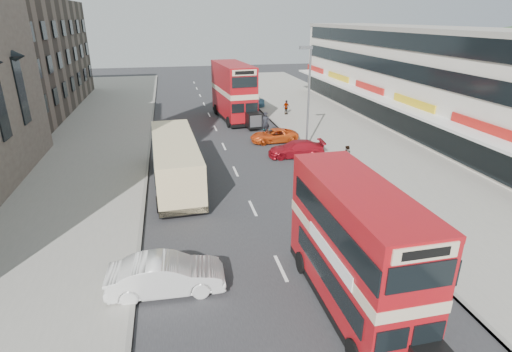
{
  "coord_description": "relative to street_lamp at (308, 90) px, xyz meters",
  "views": [
    {
      "loc": [
        -4.15,
        -12.15,
        10.16
      ],
      "look_at": [
        -0.2,
        6.18,
        2.71
      ],
      "focal_mm": 28.18,
      "sensor_mm": 36.0,
      "label": 1
    }
  ],
  "objects": [
    {
      "name": "pavement_right",
      "position": [
        5.48,
        2.0,
        -4.71
      ],
      "size": [
        12.0,
        90.0,
        0.15
      ],
      "primitive_type": "cube",
      "color": "gray",
      "rests_on": "ground"
    },
    {
      "name": "car_right_c",
      "position": [
        -1.75,
        16.43,
        -4.08
      ],
      "size": [
        4.19,
        1.75,
        1.42
      ],
      "primitive_type": "imported",
      "rotation": [
        0.0,
        0.0,
        -1.55
      ],
      "color": "#5A92B4",
      "rests_on": "ground"
    },
    {
      "name": "cyclist",
      "position": [
        -2.45,
        3.9,
        -3.96
      ],
      "size": [
        0.77,
        1.75,
        2.31
      ],
      "rotation": [
        0.0,
        0.0,
        -0.11
      ],
      "color": "gray",
      "rests_on": "ground"
    },
    {
      "name": "bus_second",
      "position": [
        -4.11,
        11.41,
        -1.86
      ],
      "size": [
        3.64,
        10.16,
        5.55
      ],
      "rotation": [
        0.0,
        0.0,
        3.23
      ],
      "color": "black",
      "rests_on": "ground"
    },
    {
      "name": "car_right_b",
      "position": [
        -2.08,
        2.37,
        -4.21
      ],
      "size": [
        4.2,
        2.07,
        1.14
      ],
      "primitive_type": "imported",
      "rotation": [
        0.0,
        0.0,
        -1.53
      ],
      "color": "#E45216",
      "rests_on": "ground"
    },
    {
      "name": "kerb_right",
      "position": [
        -0.42,
        2.0,
        -4.71
      ],
      "size": [
        0.2,
        90.0,
        0.16
      ],
      "primitive_type": "cube",
      "color": "gray",
      "rests_on": "ground"
    },
    {
      "name": "commercial_row",
      "position": [
        13.42,
        4.0,
        -0.09
      ],
      "size": [
        9.9,
        46.2,
        9.3
      ],
      "color": "beige",
      "rests_on": "ground"
    },
    {
      "name": "coach",
      "position": [
        -10.61,
        -5.34,
        -3.15
      ],
      "size": [
        3.11,
        10.55,
        2.77
      ],
      "rotation": [
        0.0,
        0.0,
        0.04
      ],
      "color": "black",
      "rests_on": "ground"
    },
    {
      "name": "road_surface",
      "position": [
        -6.52,
        2.0,
        -4.78
      ],
      "size": [
        12.0,
        90.0,
        0.01
      ],
      "primitive_type": "cube",
      "color": "#28282B",
      "rests_on": "ground"
    },
    {
      "name": "pavement_left",
      "position": [
        -18.52,
        2.0,
        -4.71
      ],
      "size": [
        12.0,
        90.0,
        0.15
      ],
      "primitive_type": "cube",
      "color": "gray",
      "rests_on": "ground"
    },
    {
      "name": "ground",
      "position": [
        -6.52,
        -18.0,
        -4.78
      ],
      "size": [
        160.0,
        160.0,
        0.0
      ],
      "primitive_type": "plane",
      "color": "#28282B",
      "rests_on": "ground"
    },
    {
      "name": "bus_main",
      "position": [
        -4.59,
        -18.78,
        -2.32
      ],
      "size": [
        2.44,
        8.52,
        4.68
      ],
      "rotation": [
        0.0,
        0.0,
        3.15
      ],
      "color": "black",
      "rests_on": "ground"
    },
    {
      "name": "street_lamp",
      "position": [
        0.0,
        0.0,
        0.0
      ],
      "size": [
        1.0,
        0.2,
        8.12
      ],
      "color": "slate",
      "rests_on": "ground"
    },
    {
      "name": "kerb_left",
      "position": [
        -12.62,
        2.0,
        -4.71
      ],
      "size": [
        0.2,
        90.0,
        0.16
      ],
      "primitive_type": "cube",
      "color": "gray",
      "rests_on": "ground"
    },
    {
      "name": "pedestrian_far",
      "position": [
        1.76,
        11.89,
        -3.87
      ],
      "size": [
        0.98,
        0.7,
        1.54
      ],
      "primitive_type": "imported",
      "rotation": [
        0.0,
        0.0,
        0.4
      ],
      "color": "gray",
      "rests_on": "pavement_right"
    },
    {
      "name": "car_left_front",
      "position": [
        -11.34,
        -16.53,
        -4.04
      ],
      "size": [
        4.59,
        1.74,
        1.5
      ],
      "primitive_type": "imported",
      "rotation": [
        0.0,
        0.0,
        1.54
      ],
      "color": "white",
      "rests_on": "ground"
    },
    {
      "name": "pedestrian_near",
      "position": [
        1.3,
        -5.09,
        -3.85
      ],
      "size": [
        0.7,
        0.67,
        1.58
      ],
      "primitive_type": "imported",
      "rotation": [
        0.0,
        0.0,
        3.81
      ],
      "color": "gray",
      "rests_on": "pavement_right"
    },
    {
      "name": "car_right_a",
      "position": [
        -1.39,
        -1.8,
        -4.16
      ],
      "size": [
        4.45,
        2.05,
        1.26
      ],
      "primitive_type": "imported",
      "rotation": [
        0.0,
        0.0,
        -1.64
      ],
      "color": "#A4101C",
      "rests_on": "ground"
    }
  ]
}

